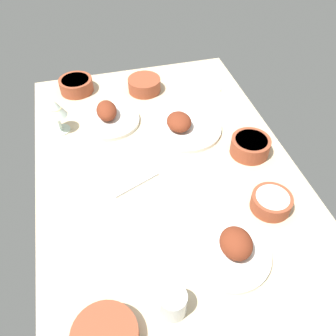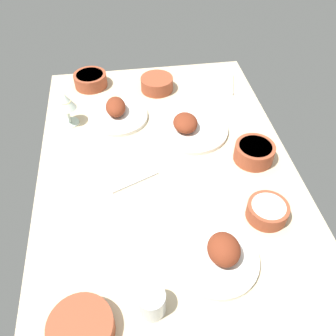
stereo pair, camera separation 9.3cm
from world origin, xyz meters
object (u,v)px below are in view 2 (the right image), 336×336
(bowl_sauce, at_px, (157,83))
(bowl_potatoes, at_px, (90,80))
(bowl_soup, at_px, (81,328))
(bowl_cream, at_px, (267,211))
(bowl_onions, at_px, (254,152))
(plate_far_side, at_px, (220,255))
(fork_loose, at_px, (135,182))
(folded_napkin, at_px, (221,84))
(plate_near_viewer, at_px, (190,127))
(plate_center_main, at_px, (117,113))
(wine_glass, at_px, (66,103))
(water_tumbler, at_px, (152,303))

(bowl_sauce, bearing_deg, bowl_potatoes, 75.67)
(bowl_soup, bearing_deg, bowl_potatoes, -1.04)
(bowl_cream, bearing_deg, bowl_onions, -8.76)
(plate_far_side, height_order, bowl_potatoes, plate_far_side)
(bowl_potatoes, bearing_deg, fork_loose, -166.52)
(bowl_sauce, xyz_separation_m, folded_napkin, (-0.01, -0.29, -0.03))
(bowl_potatoes, distance_m, folded_napkin, 0.59)
(plate_near_viewer, xyz_separation_m, folded_napkin, (0.30, -0.20, -0.01))
(folded_napkin, bearing_deg, plate_far_side, 165.19)
(plate_far_side, relative_size, bowl_sauce, 1.67)
(plate_near_viewer, relative_size, fork_loose, 1.63)
(plate_near_viewer, bearing_deg, bowl_soup, 150.38)
(bowl_cream, relative_size, bowl_potatoes, 0.87)
(plate_near_viewer, bearing_deg, bowl_cream, -160.16)
(folded_napkin, bearing_deg, fork_loose, 141.00)
(plate_center_main, xyz_separation_m, wine_glass, (-0.01, 0.19, 0.08))
(bowl_onions, bearing_deg, plate_near_viewer, 46.69)
(bowl_potatoes, height_order, wine_glass, wine_glass)
(bowl_soup, height_order, folded_napkin, bowl_soup)
(wine_glass, relative_size, water_tumbler, 1.83)
(folded_napkin, bearing_deg, bowl_sauce, 89.00)
(fork_loose, bearing_deg, plate_far_side, -79.88)
(fork_loose, bearing_deg, folded_napkin, 28.37)
(bowl_sauce, bearing_deg, bowl_soup, 162.92)
(folded_napkin, bearing_deg, wine_glass, 105.11)
(plate_center_main, bearing_deg, folded_napkin, -70.38)
(plate_near_viewer, height_order, bowl_cream, plate_near_viewer)
(water_tumbler, xyz_separation_m, folded_napkin, (0.98, -0.43, -0.03))
(bowl_sauce, distance_m, bowl_potatoes, 0.30)
(bowl_cream, bearing_deg, bowl_sauce, 18.49)
(bowl_cream, xyz_separation_m, water_tumbler, (-0.24, 0.39, 0.01))
(bowl_soup, height_order, fork_loose, bowl_soup)
(plate_center_main, height_order, bowl_soup, plate_center_main)
(folded_napkin, height_order, fork_loose, folded_napkin)
(plate_far_side, bearing_deg, bowl_onions, -30.34)
(plate_center_main, bearing_deg, bowl_potatoes, 23.16)
(plate_near_viewer, bearing_deg, bowl_potatoes, 45.14)
(fork_loose, bearing_deg, bowl_cream, -49.44)
(bowl_onions, distance_m, bowl_cream, 0.25)
(bowl_sauce, distance_m, water_tumbler, 0.99)
(bowl_onions, bearing_deg, plate_center_main, 56.24)
(plate_far_side, xyz_separation_m, bowl_cream, (0.13, -0.18, 0.00))
(bowl_soup, height_order, bowl_onions, bowl_onions)
(bowl_soup, relative_size, bowl_potatoes, 1.10)
(bowl_sauce, xyz_separation_m, bowl_potatoes, (0.07, 0.29, -0.00))
(bowl_potatoes, bearing_deg, plate_far_side, -159.28)
(bowl_soup, relative_size, folded_napkin, 1.01)
(plate_far_side, xyz_separation_m, plate_near_viewer, (0.56, -0.03, -0.01))
(bowl_sauce, height_order, water_tumbler, water_tumbler)
(plate_center_main, height_order, bowl_sauce, plate_center_main)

